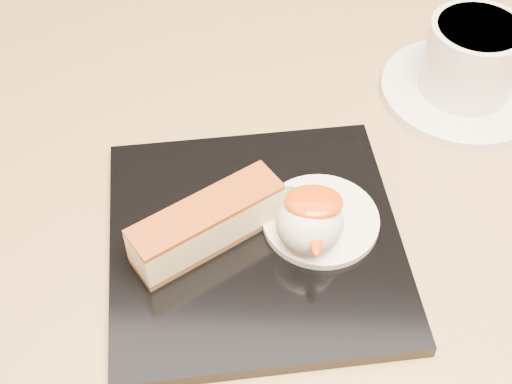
{
  "coord_description": "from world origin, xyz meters",
  "views": [
    {
      "loc": [
        -0.02,
        -0.41,
        1.16
      ],
      "look_at": [
        -0.03,
        -0.06,
        0.76
      ],
      "focal_mm": 50.0,
      "sensor_mm": 36.0,
      "label": 1
    }
  ],
  "objects_px": {
    "saucer": "(462,91)",
    "coffee_cup": "(474,56)",
    "table": "(290,272)",
    "dessert_plate": "(255,241)",
    "ice_cream_scoop": "(310,222)",
    "cheesecake": "(207,224)"
  },
  "relations": [
    {
      "from": "table",
      "to": "coffee_cup",
      "type": "relative_size",
      "value": 7.2
    },
    {
      "from": "dessert_plate",
      "to": "ice_cream_scoop",
      "type": "distance_m",
      "value": 0.05
    },
    {
      "from": "ice_cream_scoop",
      "to": "saucer",
      "type": "height_order",
      "value": "ice_cream_scoop"
    },
    {
      "from": "saucer",
      "to": "coffee_cup",
      "type": "distance_m",
      "value": 0.04
    },
    {
      "from": "table",
      "to": "saucer",
      "type": "height_order",
      "value": "saucer"
    },
    {
      "from": "table",
      "to": "dessert_plate",
      "type": "distance_m",
      "value": 0.18
    },
    {
      "from": "cheesecake",
      "to": "coffee_cup",
      "type": "relative_size",
      "value": 1.03
    },
    {
      "from": "cheesecake",
      "to": "saucer",
      "type": "relative_size",
      "value": 0.76
    },
    {
      "from": "dessert_plate",
      "to": "coffee_cup",
      "type": "relative_size",
      "value": 1.98
    },
    {
      "from": "cheesecake",
      "to": "dessert_plate",
      "type": "bearing_deg",
      "value": -28.96
    },
    {
      "from": "table",
      "to": "ice_cream_scoop",
      "type": "distance_m",
      "value": 0.21
    },
    {
      "from": "cheesecake",
      "to": "table",
      "type": "bearing_deg",
      "value": 15.69
    },
    {
      "from": "dessert_plate",
      "to": "ice_cream_scoop",
      "type": "relative_size",
      "value": 4.38
    },
    {
      "from": "cheesecake",
      "to": "ice_cream_scoop",
      "type": "xyz_separation_m",
      "value": [
        0.07,
        0.0,
        0.01
      ]
    },
    {
      "from": "ice_cream_scoop",
      "to": "coffee_cup",
      "type": "height_order",
      "value": "coffee_cup"
    },
    {
      "from": "table",
      "to": "ice_cream_scoop",
      "type": "bearing_deg",
      "value": -84.62
    },
    {
      "from": "table",
      "to": "cheesecake",
      "type": "distance_m",
      "value": 0.22
    },
    {
      "from": "saucer",
      "to": "table",
      "type": "bearing_deg",
      "value": -147.25
    },
    {
      "from": "cheesecake",
      "to": "saucer",
      "type": "distance_m",
      "value": 0.29
    },
    {
      "from": "dessert_plate",
      "to": "cheesecake",
      "type": "distance_m",
      "value": 0.04
    },
    {
      "from": "cheesecake",
      "to": "ice_cream_scoop",
      "type": "distance_m",
      "value": 0.08
    },
    {
      "from": "cheesecake",
      "to": "saucer",
      "type": "xyz_separation_m",
      "value": [
        0.22,
        0.19,
        -0.03
      ]
    }
  ]
}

